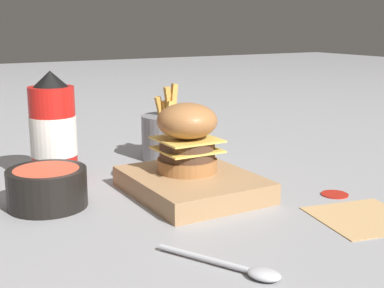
% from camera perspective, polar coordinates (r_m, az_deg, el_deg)
% --- Properties ---
extents(ground_plane, '(6.00, 6.00, 0.00)m').
position_cam_1_polar(ground_plane, '(0.85, 1.84, -5.69)').
color(ground_plane, gray).
extents(serving_board, '(0.22, 0.18, 0.03)m').
position_cam_1_polar(serving_board, '(0.86, 0.00, -4.32)').
color(serving_board, '#A37A51').
rests_on(serving_board, ground_plane).
extents(burger, '(0.10, 0.10, 0.11)m').
position_cam_1_polar(burger, '(0.86, -0.53, 0.75)').
color(burger, '#9E6638').
rests_on(burger, serving_board).
extents(ketchup_bottle, '(0.08, 0.08, 0.19)m').
position_cam_1_polar(ketchup_bottle, '(0.95, -14.58, 1.35)').
color(ketchup_bottle, red).
rests_on(ketchup_bottle, ground_plane).
extents(fries_basket, '(0.10, 0.10, 0.15)m').
position_cam_1_polar(fries_basket, '(1.07, -2.64, 0.92)').
color(fries_basket, slate).
rests_on(fries_basket, ground_plane).
extents(side_bowl, '(0.12, 0.12, 0.06)m').
position_cam_1_polar(side_bowl, '(0.82, -15.19, -4.42)').
color(side_bowl, black).
rests_on(side_bowl, ground_plane).
extents(spoon, '(0.15, 0.09, 0.01)m').
position_cam_1_polar(spoon, '(0.61, 5.39, -13.09)').
color(spoon, '#B2B2B7').
rests_on(spoon, ground_plane).
extents(ketchup_puddle, '(0.04, 0.04, 0.00)m').
position_cam_1_polar(ketchup_puddle, '(0.89, 14.98, -5.16)').
color(ketchup_puddle, '#B21E14').
rests_on(ketchup_puddle, ground_plane).
extents(parchment_square, '(0.15, 0.15, 0.00)m').
position_cam_1_polar(parchment_square, '(0.80, 17.87, -7.47)').
color(parchment_square, tan).
rests_on(parchment_square, ground_plane).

